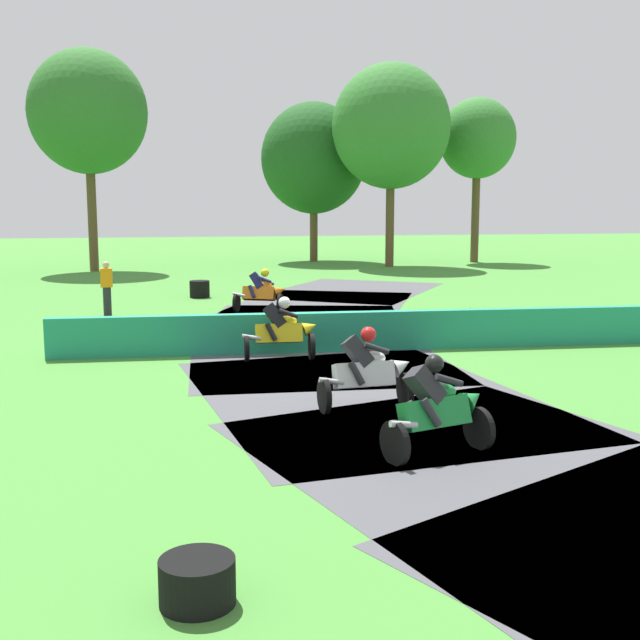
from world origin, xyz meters
The scene contains 16 objects.
ground_plane centered at (0.00, 0.00, 0.00)m, with size 120.00×120.00×0.00m, color #428433.
track_asphalt centered at (1.47, -0.06, 0.00)m, with size 11.08×33.89×0.01m.
safety_barrier centered at (5.05, -0.20, 0.45)m, with size 0.30×21.74×0.90m, color #1E8466.
motorcycle_lead_orange centered at (-0.35, 6.80, 0.63)m, with size 1.74×1.26×1.42m.
motorcycle_chase_yellow centered at (-0.76, -0.79, 0.65)m, with size 1.69×0.81×1.43m.
motorcycle_trailing_white centered at (0.06, -5.09, 0.64)m, with size 1.68×0.89×1.43m.
motorcycle_fourth_green centered at (0.42, -7.56, 0.63)m, with size 1.67×1.18×1.42m.
tire_stack_near centered at (-2.10, 10.90, 0.30)m, with size 0.71×0.71×0.60m.
tire_stack_mid_a centered at (-4.60, 0.74, 0.20)m, with size 0.67×0.67×0.40m.
tire_stack_mid_b centered at (-2.94, -11.11, 0.20)m, with size 0.66×0.66×0.40m.
track_marshal centered at (-4.99, 6.82, 0.82)m, with size 0.34×0.24×1.63m.
traffic_cone centered at (5.20, 3.50, 0.22)m, with size 0.28×0.28×0.44m, color orange.
tree_far_left centered at (13.74, 24.84, 6.78)m, with size 4.20×4.20×9.04m.
tree_mid_rise centered at (8.23, 22.82, 7.19)m, with size 6.07×6.07×10.39m.
tree_behind_barrier centered at (-6.78, 22.78, 7.61)m, with size 5.62×5.62×10.58m.
tree_distant centered at (4.93, 26.96, 5.77)m, with size 5.87×5.87×8.87m.
Camera 1 is at (-3.09, -17.54, 3.40)m, focal length 44.60 mm.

